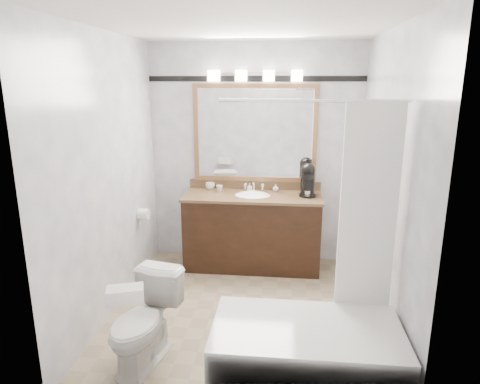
# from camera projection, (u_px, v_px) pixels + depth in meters

# --- Properties ---
(room) EXTENTS (2.42, 2.62, 2.52)m
(room) POSITION_uv_depth(u_px,v_px,m) (244.00, 181.00, 3.66)
(room) COLOR #9C8969
(room) RESTS_ON ground
(vanity) EXTENTS (1.53, 0.58, 0.97)m
(vanity) POSITION_uv_depth(u_px,v_px,m) (252.00, 230.00, 4.85)
(vanity) COLOR black
(vanity) RESTS_ON ground
(mirror) EXTENTS (1.40, 0.04, 1.10)m
(mirror) POSITION_uv_depth(u_px,v_px,m) (255.00, 133.00, 4.83)
(mirror) COLOR #986944
(mirror) RESTS_ON room
(vanity_light_bar) EXTENTS (1.02, 0.14, 0.12)m
(vanity_light_bar) POSITION_uv_depth(u_px,v_px,m) (255.00, 75.00, 4.62)
(vanity_light_bar) COLOR silver
(vanity_light_bar) RESTS_ON room
(accent_stripe) EXTENTS (2.40, 0.01, 0.06)m
(accent_stripe) POSITION_uv_depth(u_px,v_px,m) (255.00, 79.00, 4.69)
(accent_stripe) COLOR black
(accent_stripe) RESTS_ON room
(bathtub) EXTENTS (1.30, 0.75, 1.96)m
(bathtub) POSITION_uv_depth(u_px,v_px,m) (309.00, 347.00, 2.99)
(bathtub) COLOR white
(bathtub) RESTS_ON ground
(tp_roll) EXTENTS (0.11, 0.12, 0.12)m
(tp_roll) POSITION_uv_depth(u_px,v_px,m) (143.00, 214.00, 4.56)
(tp_roll) COLOR white
(tp_roll) RESTS_ON room
(toilet) EXTENTS (0.52, 0.74, 0.68)m
(toilet) POSITION_uv_depth(u_px,v_px,m) (144.00, 322.00, 3.18)
(toilet) COLOR white
(toilet) RESTS_ON ground
(tissue_box) EXTENTS (0.26, 0.20, 0.10)m
(tissue_box) POSITION_uv_depth(u_px,v_px,m) (125.00, 294.00, 2.79)
(tissue_box) COLOR white
(tissue_box) RESTS_ON toilet
(coffee_maker) EXTENTS (0.18, 0.23, 0.36)m
(coffee_maker) POSITION_uv_depth(u_px,v_px,m) (308.00, 179.00, 4.69)
(coffee_maker) COLOR black
(coffee_maker) RESTS_ON vanity
(cup_left) EXTENTS (0.11, 0.11, 0.08)m
(cup_left) POSITION_uv_depth(u_px,v_px,m) (210.00, 186.00, 4.98)
(cup_left) COLOR white
(cup_left) RESTS_ON vanity
(cup_right) EXTENTS (0.09, 0.09, 0.07)m
(cup_right) POSITION_uv_depth(u_px,v_px,m) (219.00, 188.00, 4.89)
(cup_right) COLOR white
(cup_right) RESTS_ON vanity
(soap_bottle_a) EXTENTS (0.06, 0.06, 0.10)m
(soap_bottle_a) POSITION_uv_depth(u_px,v_px,m) (250.00, 188.00, 4.86)
(soap_bottle_a) COLOR white
(soap_bottle_a) RESTS_ON vanity
(soap_bottle_b) EXTENTS (0.07, 0.07, 0.08)m
(soap_bottle_b) POSITION_uv_depth(u_px,v_px,m) (276.00, 188.00, 4.89)
(soap_bottle_b) COLOR white
(soap_bottle_b) RESTS_ON vanity
(soap_bar) EXTENTS (0.07, 0.05, 0.02)m
(soap_bar) POSITION_uv_depth(u_px,v_px,m) (252.00, 191.00, 4.85)
(soap_bar) COLOR beige
(soap_bar) RESTS_ON vanity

